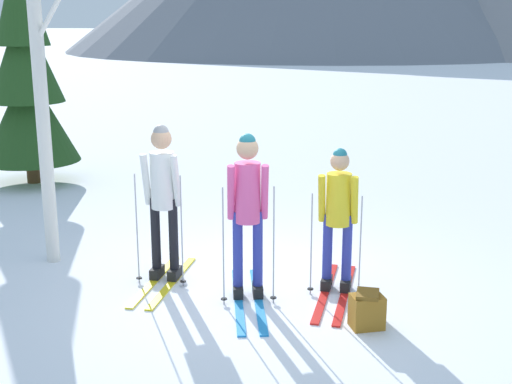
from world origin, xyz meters
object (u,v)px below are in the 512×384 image
(pine_tree_near, at_px, (26,78))
(birch_tree_tall, at_px, (40,65))
(skier_in_yellow, at_px, (338,216))
(skier_in_pink, at_px, (248,206))
(backpack_on_snow_front, at_px, (367,310))
(skier_in_white, at_px, (163,195))

(pine_tree_near, xyz_separation_m, birch_tree_tall, (2.49, -3.89, 0.51))
(skier_in_yellow, height_order, birch_tree_tall, birch_tree_tall)
(skier_in_pink, bearing_deg, backpack_on_snow_front, -21.01)
(birch_tree_tall, height_order, backpack_on_snow_front, birch_tree_tall)
(skier_in_white, bearing_deg, backpack_on_snow_front, -18.77)
(skier_in_yellow, relative_size, pine_tree_near, 0.41)
(pine_tree_near, xyz_separation_m, backpack_on_snow_front, (6.52, -5.03, -1.78))
(skier_in_white, distance_m, backpack_on_snow_front, 2.69)
(skier_in_pink, xyz_separation_m, skier_in_yellow, (0.95, 0.39, -0.16))
(birch_tree_tall, bearing_deg, skier_in_white, -11.16)
(skier_in_white, height_order, backpack_on_snow_front, skier_in_white)
(pine_tree_near, bearing_deg, skier_in_pink, -41.07)
(skier_in_white, bearing_deg, skier_in_pink, -15.89)
(backpack_on_snow_front, bearing_deg, skier_in_yellow, 113.68)
(skier_in_yellow, bearing_deg, pine_tree_near, 146.03)
(skier_in_white, bearing_deg, pine_tree_near, 134.29)
(skier_in_pink, bearing_deg, birch_tree_tall, 166.93)
(skier_in_pink, relative_size, birch_tree_tall, 0.38)
(pine_tree_near, bearing_deg, skier_in_yellow, -33.97)
(pine_tree_near, distance_m, birch_tree_tall, 4.64)
(pine_tree_near, height_order, birch_tree_tall, birch_tree_tall)
(skier_in_white, height_order, skier_in_pink, skier_in_white)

